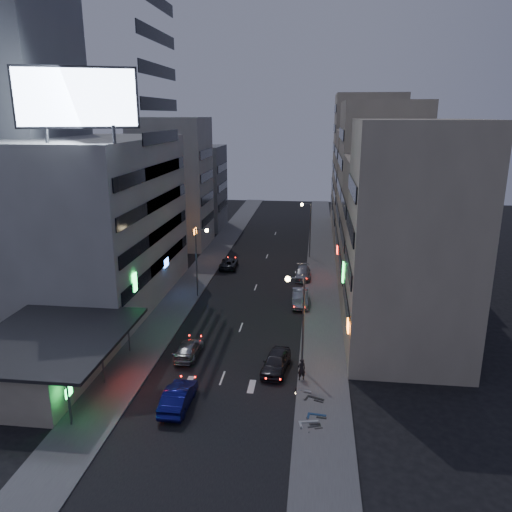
% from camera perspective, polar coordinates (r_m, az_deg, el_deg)
% --- Properties ---
extents(ground, '(180.00, 180.00, 0.00)m').
position_cam_1_polar(ground, '(37.88, -5.04, -16.70)').
color(ground, black).
rests_on(ground, ground).
extents(sidewalk_left, '(4.00, 120.00, 0.12)m').
position_cam_1_polar(sidewalk_left, '(66.17, -6.52, -2.11)').
color(sidewalk_left, '#4C4C4F').
rests_on(sidewalk_left, ground).
extents(sidewalk_right, '(4.00, 120.00, 0.12)m').
position_cam_1_polar(sidewalk_right, '(64.46, 7.48, -2.64)').
color(sidewalk_right, '#4C4C4F').
rests_on(sidewalk_right, ground).
extents(food_court, '(11.00, 13.00, 3.88)m').
position_cam_1_polar(food_court, '(43.30, -23.17, -10.61)').
color(food_court, '#B5A78D').
rests_on(food_court, ground).
extents(white_building, '(14.00, 24.00, 18.00)m').
position_cam_1_polar(white_building, '(57.66, -17.86, 3.73)').
color(white_building, '#A9A9A4').
rests_on(white_building, ground).
extents(grey_tower, '(10.00, 14.00, 34.00)m').
position_cam_1_polar(grey_tower, '(63.53, -24.90, 11.40)').
color(grey_tower, slate).
rests_on(grey_tower, ground).
extents(shophouse_near, '(10.00, 11.00, 20.00)m').
position_cam_1_polar(shophouse_near, '(43.68, 17.28, 1.42)').
color(shophouse_near, '#B5A78D').
rests_on(shophouse_near, ground).
extents(shophouse_mid, '(11.00, 12.00, 16.00)m').
position_cam_1_polar(shophouse_mid, '(55.25, 15.61, 2.34)').
color(shophouse_mid, tan).
rests_on(shophouse_mid, ground).
extents(shophouse_far, '(10.00, 14.00, 22.00)m').
position_cam_1_polar(shophouse_far, '(67.31, 13.81, 7.41)').
color(shophouse_far, '#B5A78D').
rests_on(shophouse_far, ground).
extents(far_left_a, '(11.00, 10.00, 20.00)m').
position_cam_1_polar(far_left_a, '(80.10, -9.54, 8.21)').
color(far_left_a, '#A9A9A4').
rests_on(far_left_a, ground).
extents(far_left_b, '(12.00, 10.00, 15.00)m').
position_cam_1_polar(far_left_b, '(92.99, -7.52, 7.77)').
color(far_left_b, slate).
rests_on(far_left_b, ground).
extents(far_right_a, '(11.00, 12.00, 18.00)m').
position_cam_1_polar(far_right_a, '(82.40, 12.90, 7.54)').
color(far_right_a, tan).
rests_on(far_right_a, ground).
extents(far_right_b, '(12.00, 12.00, 24.00)m').
position_cam_1_polar(far_right_b, '(95.96, 12.50, 10.49)').
color(far_right_b, '#B5A78D').
rests_on(far_right_b, ground).
extents(billboard, '(9.52, 3.75, 6.20)m').
position_cam_1_polar(billboard, '(45.77, -19.83, 16.61)').
color(billboard, '#595B60').
rests_on(billboard, white_building).
extents(street_lamp_right_near, '(1.60, 0.44, 8.02)m').
position_cam_1_polar(street_lamp_right_near, '(40.09, 4.89, -6.15)').
color(street_lamp_right_near, '#595B60').
rests_on(street_lamp_right_near, sidewalk_right).
extents(street_lamp_left, '(1.60, 0.44, 8.02)m').
position_cam_1_polar(street_lamp_left, '(56.73, -6.47, 0.44)').
color(street_lamp_left, '#595B60').
rests_on(street_lamp_left, sidewalk_left).
extents(street_lamp_right_far, '(1.60, 0.44, 8.02)m').
position_cam_1_polar(street_lamp_right_far, '(72.74, 5.94, 3.88)').
color(street_lamp_right_far, '#595B60').
rests_on(street_lamp_right_far, sidewalk_right).
extents(parked_car_right_near, '(2.53, 4.94, 1.61)m').
position_cam_1_polar(parked_car_right_near, '(41.83, 2.31, -12.01)').
color(parked_car_right_near, '#29272D').
rests_on(parked_car_right_near, ground).
extents(parked_car_right_mid, '(1.92, 5.02, 1.63)m').
position_cam_1_polar(parked_car_right_mid, '(55.62, 5.07, -4.77)').
color(parked_car_right_mid, gray).
rests_on(parked_car_right_mid, ground).
extents(parked_car_left, '(2.41, 4.91, 1.34)m').
position_cam_1_polar(parked_car_left, '(68.64, -3.13, -0.83)').
color(parked_car_left, '#28282D').
rests_on(parked_car_left, ground).
extents(parked_car_right_far, '(2.11, 4.96, 1.43)m').
position_cam_1_polar(parked_car_right_far, '(64.40, 5.36, -1.97)').
color(parked_car_right_far, gray).
rests_on(parked_car_right_far, ground).
extents(road_car_blue, '(1.77, 4.91, 1.61)m').
position_cam_1_polar(road_car_blue, '(37.65, -8.88, -15.62)').
color(road_car_blue, navy).
rests_on(road_car_blue, ground).
extents(road_car_silver, '(2.01, 4.65, 1.33)m').
position_cam_1_polar(road_car_silver, '(44.60, -7.68, -10.48)').
color(road_car_silver, '#95989D').
rests_on(road_car_silver, ground).
extents(person, '(0.78, 0.67, 1.82)m').
position_cam_1_polar(person, '(40.41, 5.22, -12.77)').
color(person, black).
rests_on(person, sidewalk_right).
extents(scooter_black_a, '(1.03, 1.67, 0.97)m').
position_cam_1_polar(scooter_black_a, '(35.62, 7.43, -17.94)').
color(scooter_black_a, black).
rests_on(scooter_black_a, sidewalk_right).
extents(scooter_silver_a, '(1.11, 2.16, 1.26)m').
position_cam_1_polar(scooter_silver_a, '(35.98, 7.18, -17.28)').
color(scooter_silver_a, '#A4A8AB').
rests_on(scooter_silver_a, sidewalk_right).
extents(scooter_blue, '(0.86, 1.99, 1.18)m').
position_cam_1_polar(scooter_blue, '(36.59, 8.13, -16.78)').
color(scooter_blue, navy).
rests_on(scooter_blue, sidewalk_right).
extents(scooter_black_b, '(1.29, 2.08, 1.20)m').
position_cam_1_polar(scooter_black_b, '(38.25, 7.91, -15.18)').
color(scooter_black_b, black).
rests_on(scooter_black_b, sidewalk_right).
extents(scooter_silver_b, '(0.84, 1.68, 0.98)m').
position_cam_1_polar(scooter_silver_b, '(39.21, 6.43, -14.47)').
color(scooter_silver_b, '#A1A2A8').
rests_on(scooter_silver_b, sidewalk_right).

